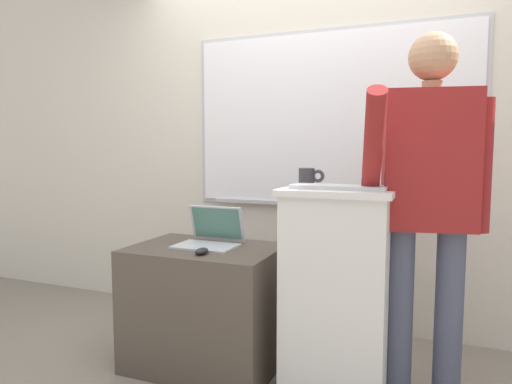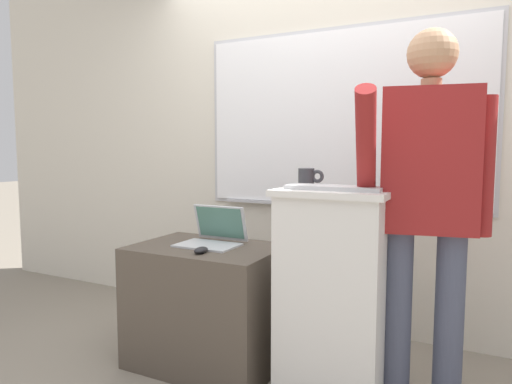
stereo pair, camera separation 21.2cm
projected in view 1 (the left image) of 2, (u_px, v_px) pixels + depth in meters
back_wall at (313, 130)px, 3.22m from camera, size 6.40×0.17×2.76m
lectern_podium at (337, 293)px, 2.28m from camera, size 0.54×0.42×1.06m
side_desk at (205, 307)px, 2.61m from camera, size 0.83×0.58×0.70m
person_presenter at (428, 194)px, 2.15m from camera, size 0.58×0.61×1.78m
laptop at (212, 233)px, 2.65m from camera, size 0.35×0.30×0.22m
wireless_keyboard at (339, 187)px, 2.17m from camera, size 0.45×0.15×0.02m
computer_mouse_by_laptop at (202, 251)px, 2.40m from camera, size 0.06×0.10×0.03m
coffee_mug at (308, 177)px, 2.42m from camera, size 0.14×0.08×0.09m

